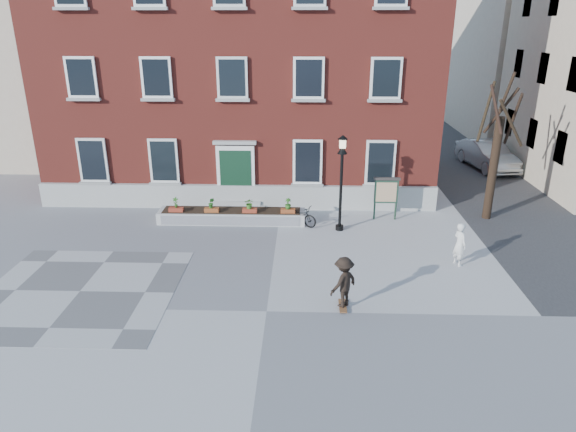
{
  "coord_description": "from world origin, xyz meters",
  "views": [
    {
      "loc": [
        1.06,
        -13.1,
        8.0
      ],
      "look_at": [
        0.5,
        4.0,
        1.5
      ],
      "focal_mm": 32.0,
      "sensor_mm": 36.0,
      "label": 1
    }
  ],
  "objects_px": {
    "parked_car": "(487,155)",
    "skateboarder": "(344,282)",
    "bystander": "(460,244)",
    "notice_board": "(386,191)",
    "bicycle": "(299,215)",
    "lamp_post": "(342,170)"
  },
  "relations": [
    {
      "from": "parked_car",
      "to": "lamp_post",
      "type": "height_order",
      "value": "lamp_post"
    },
    {
      "from": "parked_car",
      "to": "notice_board",
      "type": "relative_size",
      "value": 2.6
    },
    {
      "from": "parked_car",
      "to": "skateboarder",
      "type": "relative_size",
      "value": 2.96
    },
    {
      "from": "lamp_post",
      "to": "notice_board",
      "type": "xyz_separation_m",
      "value": [
        2.02,
        1.27,
        -1.28
      ]
    },
    {
      "from": "notice_board",
      "to": "skateboarder",
      "type": "bearing_deg",
      "value": -107.21
    },
    {
      "from": "parked_car",
      "to": "lamp_post",
      "type": "bearing_deg",
      "value": -143.33
    },
    {
      "from": "bicycle",
      "to": "lamp_post",
      "type": "xyz_separation_m",
      "value": [
        1.68,
        -0.47,
        2.1
      ]
    },
    {
      "from": "skateboarder",
      "to": "lamp_post",
      "type": "bearing_deg",
      "value": 87.44
    },
    {
      "from": "bystander",
      "to": "parked_car",
      "type": "bearing_deg",
      "value": -43.83
    },
    {
      "from": "lamp_post",
      "to": "skateboarder",
      "type": "xyz_separation_m",
      "value": [
        -0.27,
        -6.13,
        -1.69
      ]
    },
    {
      "from": "bicycle",
      "to": "lamp_post",
      "type": "height_order",
      "value": "lamp_post"
    },
    {
      "from": "parked_car",
      "to": "notice_board",
      "type": "xyz_separation_m",
      "value": [
        -7.06,
        -8.48,
        0.46
      ]
    },
    {
      "from": "parked_car",
      "to": "notice_board",
      "type": "distance_m",
      "value": 11.05
    },
    {
      "from": "skateboarder",
      "to": "bystander",
      "type": "bearing_deg",
      "value": 35.86
    },
    {
      "from": "lamp_post",
      "to": "notice_board",
      "type": "relative_size",
      "value": 2.1
    },
    {
      "from": "notice_board",
      "to": "skateboarder",
      "type": "distance_m",
      "value": 7.76
    },
    {
      "from": "bicycle",
      "to": "lamp_post",
      "type": "relative_size",
      "value": 0.42
    },
    {
      "from": "bystander",
      "to": "lamp_post",
      "type": "bearing_deg",
      "value": 30.08
    },
    {
      "from": "bystander",
      "to": "skateboarder",
      "type": "xyz_separation_m",
      "value": [
        -4.23,
        -3.06,
        0.07
      ]
    },
    {
      "from": "bystander",
      "to": "lamp_post",
      "type": "height_order",
      "value": "lamp_post"
    },
    {
      "from": "notice_board",
      "to": "bicycle",
      "type": "bearing_deg",
      "value": -167.76
    },
    {
      "from": "parked_car",
      "to": "notice_board",
      "type": "bearing_deg",
      "value": -140.15
    }
  ]
}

